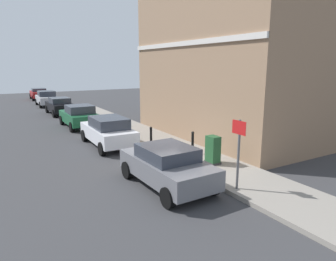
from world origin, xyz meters
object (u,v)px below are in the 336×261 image
utility_cabinet (213,151)px  bollard_far_kerb (151,136)px  car_black (60,106)px  bollard_near_cabinet (193,142)px  car_green (79,116)px  street_sign (239,144)px  car_white (108,131)px  car_red (39,94)px  car_grey (167,165)px  car_silver (47,98)px

utility_cabinet → bollard_far_kerb: (-1.05, 3.47, 0.02)m
car_black → bollard_near_cabinet: size_ratio=3.87×
car_green → street_sign: 13.61m
car_white → car_green: (0.01, 5.68, -0.03)m
car_white → car_red: 25.00m
car_grey → bollard_far_kerb: bearing=-22.1°
car_green → car_red: (0.14, 19.32, -0.05)m
car_grey → car_green: car_green is taller
car_white → car_black: bearing=0.7°
car_red → bollard_near_cabinet: bearing=-173.3°
car_green → car_black: bearing=-0.2°
car_white → car_silver: 18.23m
car_black → car_white: bearing=178.9°
car_grey → utility_cabinet: 2.77m
car_grey → car_white: bearing=-2.3°
car_green → car_white: bearing=179.5°
bollard_far_kerb → car_green: bearing=101.3°
car_green → bollard_near_cabinet: 9.81m
car_grey → bollard_far_kerb: car_grey is taller
car_green → bollard_near_cabinet: car_green is taller
car_black → utility_cabinet: 17.50m
car_white → car_silver: size_ratio=1.04×
car_red → utility_cabinet: size_ratio=3.48×
bollard_far_kerb → street_sign: street_sign is taller
utility_cabinet → bollard_near_cabinet: utility_cabinet is taller
car_green → bollard_near_cabinet: size_ratio=3.77×
car_red → car_green: bearing=-178.7°
car_white → car_grey: bearing=179.9°
car_black → car_silver: size_ratio=1.00×
car_green → bollard_near_cabinet: (2.66, -9.44, -0.06)m
utility_cabinet → street_sign: bearing=-111.5°
car_grey → car_black: size_ratio=0.99×
car_silver → street_sign: size_ratio=1.75×
car_black → car_red: bearing=-1.8°
car_white → street_sign: 8.02m
bollard_near_cabinet → bollard_far_kerb: 2.21m
bollard_near_cabinet → bollard_far_kerb: size_ratio=1.00×
utility_cabinet → bollard_near_cabinet: (0.10, 1.58, 0.02)m
car_red → bollard_near_cabinet: (2.52, -28.76, -0.01)m
car_green → car_red: bearing=-0.8°
car_green → bollard_far_kerb: bearing=-169.1°
car_black → car_red: car_black is taller
car_green → utility_cabinet: (2.56, -11.02, -0.09)m
car_grey → bollard_near_cabinet: 3.64m
car_red → bollard_far_kerb: size_ratio=3.86×
car_black → car_silver: (-0.03, 6.26, 0.04)m
car_white → car_green: size_ratio=1.07×
car_white → street_sign: street_sign is taller
car_white → car_black: car_white is taller
car_silver → car_grey: bearing=-179.4°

